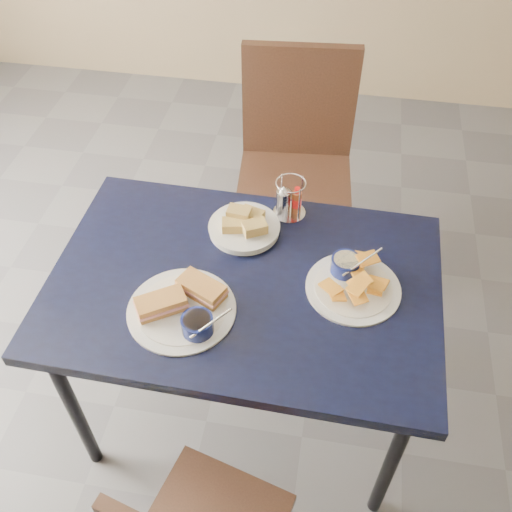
% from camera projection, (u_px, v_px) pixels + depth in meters
% --- Properties ---
extents(ground, '(6.00, 6.00, 0.00)m').
position_uv_depth(ground, '(302.00, 437.00, 2.17)').
color(ground, '#4D4D52').
rests_on(ground, ground).
extents(dining_table, '(1.19, 0.80, 0.75)m').
position_uv_depth(dining_table, '(244.00, 294.00, 1.77)').
color(dining_table, black).
rests_on(dining_table, ground).
extents(chair_far, '(0.52, 0.50, 1.01)m').
position_uv_depth(chair_far, '(298.00, 153.00, 2.44)').
color(chair_far, black).
rests_on(chair_far, ground).
extents(sandwich_plate, '(0.32, 0.32, 0.12)m').
position_uv_depth(sandwich_plate, '(184.00, 306.00, 1.63)').
color(sandwich_plate, white).
rests_on(sandwich_plate, dining_table).
extents(plantain_plate, '(0.28, 0.28, 0.12)m').
position_uv_depth(plantain_plate, '(352.00, 280.00, 1.70)').
color(plantain_plate, white).
rests_on(plantain_plate, dining_table).
extents(bread_basket, '(0.23, 0.23, 0.07)m').
position_uv_depth(bread_basket, '(244.00, 226.00, 1.85)').
color(bread_basket, white).
rests_on(bread_basket, dining_table).
extents(condiment_caddy, '(0.11, 0.11, 0.14)m').
position_uv_depth(condiment_caddy, '(289.00, 200.00, 1.89)').
color(condiment_caddy, silver).
rests_on(condiment_caddy, dining_table).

